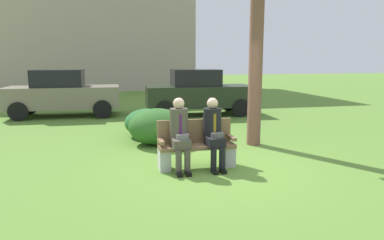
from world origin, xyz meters
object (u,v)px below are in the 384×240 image
at_px(seated_man_right, 214,130).
at_px(palm_tree_tall, 257,2).
at_px(shrub_mid_lawn, 147,123).
at_px(building_backdrop, 81,4).
at_px(seated_man_left, 180,131).
at_px(shrub_near_bench, 157,126).
at_px(park_bench, 196,146).
at_px(parked_car_near, 63,93).
at_px(parked_car_far, 198,92).

height_order(seated_man_right, palm_tree_tall, palm_tree_tall).
bearing_deg(shrub_mid_lawn, building_backdrop, 98.69).
xyz_separation_m(seated_man_left, seated_man_right, (0.65, -0.00, -0.01)).
relative_size(shrub_mid_lawn, building_backdrop, 0.08).
bearing_deg(shrub_near_bench, park_bench, -76.47).
bearing_deg(parked_car_near, park_bench, -65.08).
relative_size(palm_tree_tall, parked_car_far, 1.21).
bearing_deg(park_bench, shrub_mid_lawn, 102.32).
bearing_deg(shrub_mid_lawn, seated_man_right, -72.71).
xyz_separation_m(palm_tree_tall, shrub_near_bench, (-2.24, 0.57, -2.89)).
xyz_separation_m(park_bench, palm_tree_tall, (1.76, 1.43, 2.93)).
distance_m(park_bench, palm_tree_tall, 3.70).
relative_size(seated_man_right, building_backdrop, 0.08).
height_order(seated_man_left, parked_car_far, parked_car_far).
distance_m(seated_man_right, shrub_near_bench, 2.29).
xyz_separation_m(park_bench, building_backdrop, (-3.40, 21.01, 5.54)).
bearing_deg(shrub_near_bench, palm_tree_tall, -14.21).
height_order(shrub_mid_lawn, parked_car_near, parked_car_near).
bearing_deg(seated_man_right, palm_tree_tall, 47.01).
xyz_separation_m(shrub_near_bench, building_backdrop, (-2.92, 19.01, 5.51)).
relative_size(seated_man_right, shrub_near_bench, 0.95).
distance_m(shrub_near_bench, parked_car_near, 5.72).
bearing_deg(shrub_mid_lawn, parked_car_far, 56.08).
distance_m(palm_tree_tall, building_backdrop, 20.42).
distance_m(seated_man_left, shrub_near_bench, 2.15).
bearing_deg(parked_car_near, shrub_mid_lawn, -57.36).
relative_size(palm_tree_tall, parked_car_near, 1.22).
bearing_deg(seated_man_left, shrub_mid_lawn, 95.63).
xyz_separation_m(seated_man_right, parked_car_far, (1.29, 6.36, 0.10)).
height_order(seated_man_right, parked_car_far, parked_car_far).
distance_m(park_bench, building_backdrop, 22.00).
relative_size(seated_man_left, parked_car_far, 0.34).
relative_size(seated_man_left, palm_tree_tall, 0.28).
bearing_deg(shrub_near_bench, parked_car_far, 63.88).
bearing_deg(parked_car_near, shrub_near_bench, -61.00).
xyz_separation_m(seated_man_right, building_backdrop, (-3.71, 21.14, 5.21)).
distance_m(seated_man_right, parked_car_far, 6.49).
relative_size(parked_car_near, building_backdrop, 0.25).
distance_m(shrub_mid_lawn, parked_car_near, 4.86).
bearing_deg(parked_car_far, seated_man_right, -101.45).
distance_m(parked_car_near, building_backdrop, 14.92).
height_order(seated_man_left, seated_man_right, seated_man_left).
relative_size(seated_man_left, seated_man_right, 1.01).
distance_m(shrub_near_bench, parked_car_far, 4.74).
relative_size(palm_tree_tall, building_backdrop, 0.31).
xyz_separation_m(shrub_near_bench, parked_car_far, (2.08, 4.24, 0.40)).
xyz_separation_m(park_bench, seated_man_right, (0.31, -0.12, 0.33)).
relative_size(shrub_near_bench, parked_car_far, 0.35).
height_order(seated_man_left, parked_car_near, parked_car_near).
bearing_deg(seated_man_left, park_bench, 19.82).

